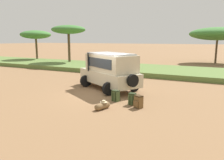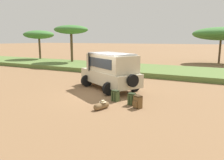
% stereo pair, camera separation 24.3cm
% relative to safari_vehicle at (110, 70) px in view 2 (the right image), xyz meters
% --- Properties ---
extents(ground_plane, '(320.00, 320.00, 0.00)m').
position_rel_safari_vehicle_xyz_m(ground_plane, '(0.19, -1.47, -1.29)').
color(ground_plane, olive).
extents(grass_bank, '(120.00, 7.00, 0.44)m').
position_rel_safari_vehicle_xyz_m(grass_bank, '(0.19, 8.74, -1.07)').
color(grass_bank, '#5B7538').
rests_on(grass_bank, ground_plane).
extents(safari_vehicle, '(5.30, 4.08, 2.44)m').
position_rel_safari_vehicle_xyz_m(safari_vehicle, '(0.00, 0.00, 0.00)').
color(safari_vehicle, beige).
rests_on(safari_vehicle, ground_plane).
extents(backpack_beside_front_wheel, '(0.44, 0.41, 0.61)m').
position_rel_safari_vehicle_xyz_m(backpack_beside_front_wheel, '(1.68, -2.50, -1.00)').
color(backpack_beside_front_wheel, '#42562D').
rests_on(backpack_beside_front_wheel, ground_plane).
extents(backpack_cluster_center, '(0.48, 0.48, 0.63)m').
position_rel_safari_vehicle_xyz_m(backpack_cluster_center, '(3.18, -3.03, -0.99)').
color(backpack_cluster_center, brown).
rests_on(backpack_cluster_center, ground_plane).
extents(backpack_near_rear_wheel, '(0.37, 0.41, 0.62)m').
position_rel_safari_vehicle_xyz_m(backpack_near_rear_wheel, '(2.72, -2.68, -0.99)').
color(backpack_near_rear_wheel, '#42562D').
rests_on(backpack_near_rear_wheel, ground_plane).
extents(duffel_bag_low_black_case, '(0.48, 0.91, 0.42)m').
position_rel_safari_vehicle_xyz_m(duffel_bag_low_black_case, '(1.71, -4.03, -1.13)').
color(duffel_bag_low_black_case, brown).
rests_on(duffel_bag_low_black_case, ground_plane).
extents(acacia_tree_far_left, '(4.41, 4.48, 4.65)m').
position_rel_safari_vehicle_xyz_m(acacia_tree_far_left, '(-18.40, 11.54, 2.71)').
color(acacia_tree_far_left, brown).
rests_on(acacia_tree_far_left, ground_plane).
extents(acacia_tree_left_mid, '(4.48, 4.13, 5.14)m').
position_rel_safari_vehicle_xyz_m(acacia_tree_left_mid, '(-11.33, 10.28, 3.23)').
color(acacia_tree_left_mid, brown).
rests_on(acacia_tree_left_mid, ground_plane).
extents(acacia_tree_centre_back, '(7.60, 6.73, 5.00)m').
position_rel_safari_vehicle_xyz_m(acacia_tree_centre_back, '(5.80, 21.41, 2.80)').
color(acacia_tree_centre_back, brown).
rests_on(acacia_tree_centre_back, ground_plane).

